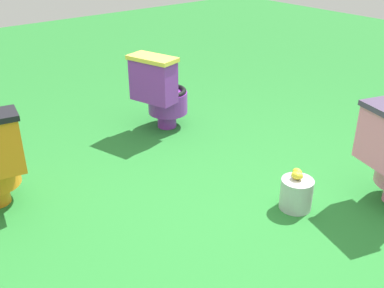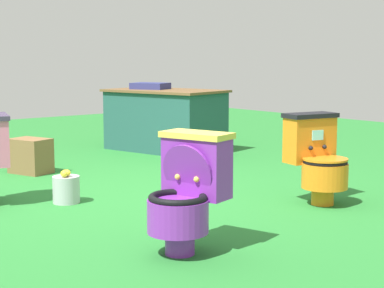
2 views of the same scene
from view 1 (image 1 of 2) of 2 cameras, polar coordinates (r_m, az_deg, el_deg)
ground at (r=2.96m, az=4.54°, el=-10.54°), size 14.00×14.00×0.00m
toilet_purple at (r=4.14m, az=-3.92°, el=6.64°), size 0.52×0.59×0.73m
lemon_bucket at (r=3.16m, az=13.08°, el=-6.06°), size 0.22×0.22×0.28m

